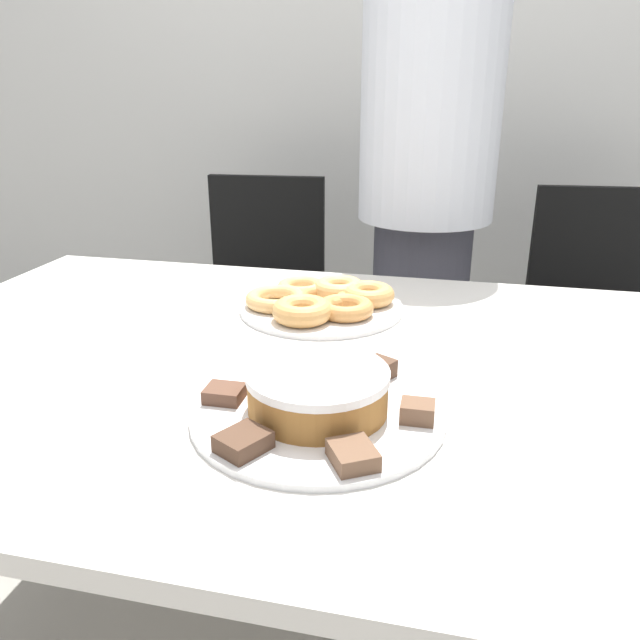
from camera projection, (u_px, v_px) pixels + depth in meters
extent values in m
cube|color=silver|center=(416.00, 48.00, 2.31)|extent=(8.00, 0.05, 2.60)
cube|color=silver|center=(319.00, 369.00, 1.04)|extent=(1.63, 1.02, 0.03)
cylinder|color=silver|center=(93.00, 397.00, 1.74)|extent=(0.06, 0.06, 0.72)
cylinder|color=#383842|center=(416.00, 354.00, 1.88)|extent=(0.28, 0.28, 0.83)
cylinder|color=silver|center=(432.00, 93.00, 1.62)|extent=(0.37, 0.37, 0.65)
cylinder|color=black|center=(260.00, 436.00, 2.21)|extent=(0.44, 0.44, 0.01)
cylinder|color=#262626|center=(258.00, 382.00, 2.13)|extent=(0.06, 0.06, 0.41)
cube|color=black|center=(256.00, 320.00, 2.05)|extent=(0.47, 0.47, 0.04)
cube|color=black|center=(268.00, 237.00, 2.16)|extent=(0.40, 0.06, 0.42)
cylinder|color=black|center=(580.00, 475.00, 1.99)|extent=(0.44, 0.44, 0.01)
cylinder|color=#262626|center=(590.00, 416.00, 1.91)|extent=(0.06, 0.06, 0.41)
cube|color=black|center=(602.00, 349.00, 1.83)|extent=(0.47, 0.47, 0.04)
cube|color=black|center=(596.00, 255.00, 1.94)|extent=(0.40, 0.06, 0.42)
cylinder|color=white|center=(318.00, 413.00, 0.86)|extent=(0.35, 0.35, 0.01)
cylinder|color=white|center=(321.00, 307.00, 1.27)|extent=(0.33, 0.33, 0.01)
cylinder|color=#9E662D|center=(318.00, 394.00, 0.85)|extent=(0.19, 0.19, 0.05)
cylinder|color=white|center=(318.00, 374.00, 0.84)|extent=(0.20, 0.20, 0.01)
cube|color=brown|center=(353.00, 455.00, 0.73)|extent=(0.07, 0.08, 0.02)
cube|color=brown|center=(417.00, 411.00, 0.83)|extent=(0.05, 0.04, 0.03)
cube|color=#513828|center=(378.00, 369.00, 0.95)|extent=(0.06, 0.06, 0.03)
cube|color=brown|center=(292.00, 364.00, 0.98)|extent=(0.07, 0.07, 0.02)
cube|color=brown|center=(224.00, 394.00, 0.88)|extent=(0.05, 0.05, 0.02)
cube|color=#513828|center=(243.00, 442.00, 0.76)|extent=(0.07, 0.08, 0.02)
torus|color=#D18E4C|center=(321.00, 299.00, 1.26)|extent=(0.11, 0.11, 0.03)
torus|color=#E5AD66|center=(276.00, 299.00, 1.26)|extent=(0.12, 0.12, 0.03)
torus|color=tan|center=(302.00, 311.00, 1.18)|extent=(0.11, 0.11, 0.04)
torus|color=#D18E4C|center=(345.00, 308.00, 1.20)|extent=(0.11, 0.11, 0.03)
torus|color=tan|center=(368.00, 294.00, 1.27)|extent=(0.11, 0.11, 0.04)
torus|color=#E5AD66|center=(339.00, 288.00, 1.31)|extent=(0.11, 0.11, 0.04)
torus|color=#E5AD66|center=(301.00, 288.00, 1.33)|extent=(0.11, 0.11, 0.03)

